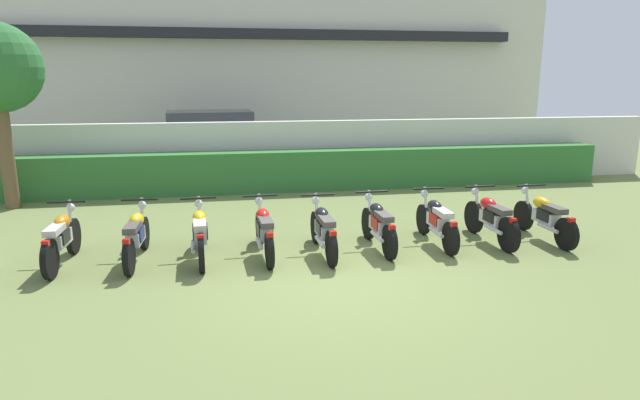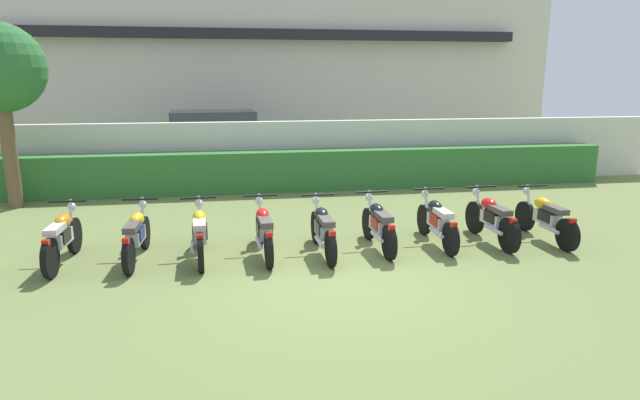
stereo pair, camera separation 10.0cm
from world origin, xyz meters
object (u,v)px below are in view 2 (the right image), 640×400
object	(u,v)px
motorcycle_in_row_4	(323,229)
motorcycle_in_row_8	(546,217)
motorcycle_in_row_1	(136,235)
motorcycle_in_row_3	(264,230)
motorcycle_in_row_6	(437,221)
parked_car	(218,140)
motorcycle_in_row_2	(200,233)
motorcycle_in_row_5	(379,224)
motorcycle_in_row_7	(492,218)
motorcycle_in_row_0	(62,238)

from	to	relation	value
motorcycle_in_row_4	motorcycle_in_row_8	xyz separation A→B (m)	(4.19, 0.10, 0.00)
motorcycle_in_row_1	motorcycle_in_row_3	world-z (taller)	motorcycle_in_row_3
motorcycle_in_row_3	motorcycle_in_row_8	xyz separation A→B (m)	(5.19, 0.00, 0.00)
motorcycle_in_row_3	motorcycle_in_row_6	size ratio (longest dim) A/B	1.01
parked_car	motorcycle_in_row_6	world-z (taller)	parked_car
motorcycle_in_row_4	motorcycle_in_row_1	bearing A→B (deg)	85.30
motorcycle_in_row_2	motorcycle_in_row_3	world-z (taller)	motorcycle_in_row_2
motorcycle_in_row_6	motorcycle_in_row_8	xyz separation A→B (m)	(2.07, -0.09, 0.00)
motorcycle_in_row_1	motorcycle_in_row_6	world-z (taller)	motorcycle_in_row_6
motorcycle_in_row_3	motorcycle_in_row_5	distance (m)	2.01
motorcycle_in_row_7	motorcycle_in_row_5	bearing A→B (deg)	88.50
motorcycle_in_row_8	motorcycle_in_row_2	bearing A→B (deg)	88.87
motorcycle_in_row_3	motorcycle_in_row_7	distance (m)	4.14
motorcycle_in_row_0	motorcycle_in_row_3	size ratio (longest dim) A/B	0.96
parked_car	motorcycle_in_row_5	world-z (taller)	parked_car
motorcycle_in_row_1	motorcycle_in_row_0	bearing A→B (deg)	92.29
parked_car	motorcycle_in_row_1	distance (m)	9.26
motorcycle_in_row_7	motorcycle_in_row_0	bearing A→B (deg)	87.76
motorcycle_in_row_0	motorcycle_in_row_8	world-z (taller)	motorcycle_in_row_0
motorcycle_in_row_4	parked_car	bearing A→B (deg)	9.81
motorcycle_in_row_8	parked_car	bearing A→B (deg)	31.84
parked_car	motorcycle_in_row_0	size ratio (longest dim) A/B	2.52
parked_car	motorcycle_in_row_3	bearing A→B (deg)	-88.21
motorcycle_in_row_4	motorcycle_in_row_8	size ratio (longest dim) A/B	0.98
parked_car	motorcycle_in_row_3	world-z (taller)	parked_car
motorcycle_in_row_5	motorcycle_in_row_7	bearing A→B (deg)	-91.30
motorcycle_in_row_2	motorcycle_in_row_6	distance (m)	4.17
motorcycle_in_row_3	motorcycle_in_row_4	distance (m)	1.00
motorcycle_in_row_2	motorcycle_in_row_4	world-z (taller)	motorcycle_in_row_2
parked_car	motorcycle_in_row_2	bearing A→B (deg)	-94.72
motorcycle_in_row_0	motorcycle_in_row_7	xyz separation A→B (m)	(7.36, -0.02, 0.00)
motorcycle_in_row_3	motorcycle_in_row_4	bearing A→B (deg)	-98.72
parked_car	motorcycle_in_row_2	world-z (taller)	parked_car
parked_car	motorcycle_in_row_4	world-z (taller)	parked_car
motorcycle_in_row_0	motorcycle_in_row_2	size ratio (longest dim) A/B	1.00
parked_car	motorcycle_in_row_4	size ratio (longest dim) A/B	2.46
motorcycle_in_row_7	motorcycle_in_row_4	bearing A→B (deg)	90.43
motorcycle_in_row_5	motorcycle_in_row_6	world-z (taller)	motorcycle_in_row_5
parked_car	motorcycle_in_row_8	world-z (taller)	parked_car
motorcycle_in_row_0	motorcycle_in_row_1	distance (m)	1.15
motorcycle_in_row_3	motorcycle_in_row_6	bearing A→B (deg)	-91.14
motorcycle_in_row_6	motorcycle_in_row_5	bearing A→B (deg)	94.41
motorcycle_in_row_5	motorcycle_in_row_6	size ratio (longest dim) A/B	0.96
parked_car	motorcycle_in_row_8	bearing A→B (deg)	-60.37
motorcycle_in_row_5	motorcycle_in_row_8	size ratio (longest dim) A/B	0.94
motorcycle_in_row_2	motorcycle_in_row_3	distance (m)	1.05
motorcycle_in_row_2	motorcycle_in_row_0	bearing A→B (deg)	84.37
parked_car	motorcycle_in_row_7	bearing A→B (deg)	-65.06
motorcycle_in_row_5	motorcycle_in_row_1	bearing A→B (deg)	87.44
motorcycle_in_row_0	motorcycle_in_row_2	xyz separation A→B (m)	(2.17, -0.10, 0.00)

